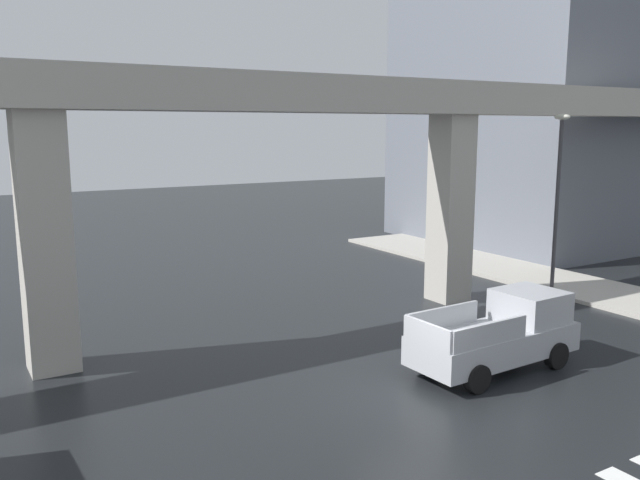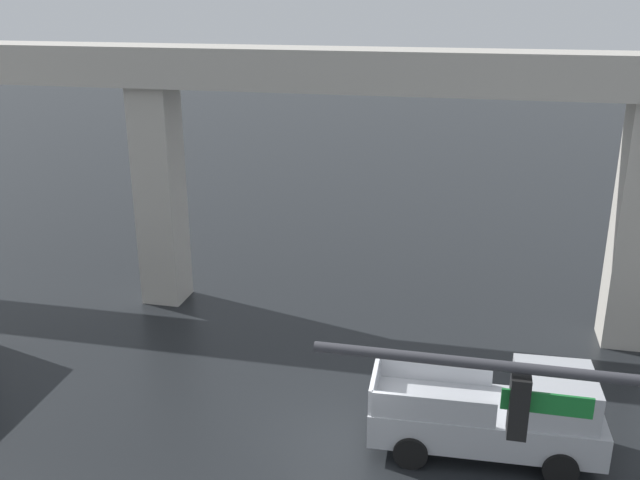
{
  "view_description": "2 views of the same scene",
  "coord_description": "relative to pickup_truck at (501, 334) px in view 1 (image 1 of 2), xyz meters",
  "views": [
    {
      "loc": [
        -9.93,
        -12.01,
        6.74
      ],
      "look_at": [
        -0.83,
        3.14,
        3.68
      ],
      "focal_mm": 36.8,
      "sensor_mm": 36.0,
      "label": 1
    },
    {
      "loc": [
        2.61,
        -13.67,
        9.93
      ],
      "look_at": [
        -1.46,
        4.67,
        3.32
      ],
      "focal_mm": 39.73,
      "sensor_mm": 36.0,
      "label": 2
    }
  ],
  "objects": [
    {
      "name": "pickup_truck",
      "position": [
        0.0,
        0.0,
        0.0
      ],
      "size": [
        5.17,
        2.23,
        2.08
      ],
      "color": "#A8AAAF",
      "rests_on": "ground"
    },
    {
      "name": "street_lamp_mid_block",
      "position": [
        8.49,
        5.27,
        3.57
      ],
      "size": [
        0.44,
        0.7,
        7.24
      ],
      "color": "#38383D",
      "rests_on": "ground"
    },
    {
      "name": "elevated_overpass",
      "position": [
        -3.56,
        6.39,
        6.03
      ],
      "size": [
        48.88,
        1.84,
        8.39
      ],
      "color": "#ADA89E",
      "rests_on": "ground"
    },
    {
      "name": "ground_plane",
      "position": [
        -3.56,
        -0.54,
        -0.99
      ],
      "size": [
        120.0,
        120.0,
        0.0
      ],
      "primitive_type": "plane",
      "color": "black"
    }
  ]
}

